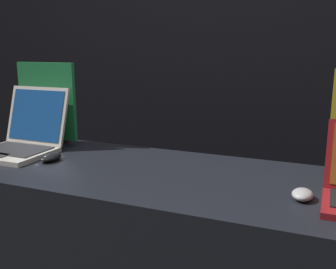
{
  "coord_description": "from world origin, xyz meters",
  "views": [
    {
      "loc": [
        0.53,
        -0.98,
        1.42
      ],
      "look_at": [
        -0.02,
        0.33,
        1.1
      ],
      "focal_mm": 42.0,
      "sensor_mm": 36.0,
      "label": 1
    }
  ],
  "objects": [
    {
      "name": "wall_back",
      "position": [
        0.0,
        1.62,
        1.4
      ],
      "size": [
        8.0,
        0.05,
        2.8
      ],
      "color": "black",
      "rests_on": "ground_plane"
    },
    {
      "name": "promo_stand_front",
      "position": [
        -0.75,
        0.55,
        1.14
      ],
      "size": [
        0.32,
        0.07,
        0.39
      ],
      "color": "black",
      "rests_on": "display_counter"
    },
    {
      "name": "mouse_front",
      "position": [
        -0.53,
        0.29,
        0.97
      ],
      "size": [
        0.07,
        0.11,
        0.03
      ],
      "color": "black",
      "rests_on": "display_counter"
    },
    {
      "name": "mouse_back",
      "position": [
        0.47,
        0.25,
        0.97
      ],
      "size": [
        0.06,
        0.09,
        0.03
      ],
      "color": "#B2B2B7",
      "rests_on": "display_counter"
    },
    {
      "name": "laptop_front",
      "position": [
        -0.75,
        0.36,
        1.02
      ],
      "size": [
        0.32,
        0.36,
        0.28
      ],
      "color": "silver",
      "rests_on": "display_counter"
    }
  ]
}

